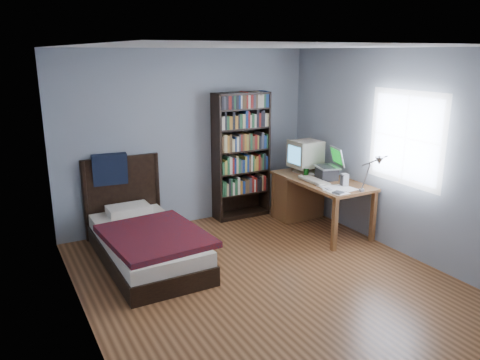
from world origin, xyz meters
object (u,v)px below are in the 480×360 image
(laptop, at_px, (328,171))
(speaker, at_px, (344,180))
(desk, at_px, (303,193))
(desk_lamp, at_px, (377,164))
(crt_monitor, at_px, (305,154))
(keyboard, at_px, (314,180))
(bed, at_px, (144,239))
(soda_can, at_px, (306,173))
(bookshelf, at_px, (241,156))

(laptop, relative_size, speaker, 2.64)
(desk, relative_size, laptop, 3.46)
(desk_lamp, bearing_deg, crt_monitor, 87.79)
(keyboard, distance_m, speaker, 0.43)
(crt_monitor, xyz_separation_m, bed, (-2.54, -0.24, -0.74))
(soda_can, bearing_deg, speaker, -75.01)
(desk, height_order, speaker, speaker)
(speaker, bearing_deg, desk, 101.90)
(laptop, xyz_separation_m, bookshelf, (-0.81, 1.03, 0.10))
(laptop, xyz_separation_m, bed, (-2.60, 0.23, -0.59))
(laptop, bearing_deg, bed, 174.94)
(desk, height_order, bed, bed)
(keyboard, relative_size, bed, 0.24)
(desk, distance_m, crt_monitor, 0.59)
(keyboard, bearing_deg, speaker, -57.20)
(desk, relative_size, crt_monitor, 3.18)
(desk, height_order, desk_lamp, desk_lamp)
(speaker, height_order, bookshelf, bookshelf)
(speaker, bearing_deg, desk_lamp, -88.85)
(crt_monitor, xyz_separation_m, soda_can, (-0.15, -0.24, -0.21))
(bookshelf, distance_m, bed, 2.07)
(soda_can, relative_size, bookshelf, 0.07)
(laptop, distance_m, keyboard, 0.28)
(keyboard, bearing_deg, crt_monitor, 68.88)
(laptop, relative_size, soda_can, 3.45)
(desk_lamp, xyz_separation_m, bookshelf, (-0.70, 2.05, -0.22))
(desk_lamp, height_order, soda_can, desk_lamp)
(laptop, xyz_separation_m, speaker, (-0.03, -0.39, -0.04))
(bed, bearing_deg, desk, 4.69)
(desk_lamp, relative_size, keyboard, 1.10)
(soda_can, xyz_separation_m, bed, (-2.40, -0.00, -0.54))
(desk, bearing_deg, soda_can, -118.46)
(desk, distance_m, laptop, 0.62)
(soda_can, bearing_deg, laptop, -49.22)
(laptop, bearing_deg, bookshelf, 128.24)
(soda_can, bearing_deg, desk, 61.54)
(crt_monitor, distance_m, laptop, 0.49)
(crt_monitor, bearing_deg, desk_lamp, -92.21)
(desk, xyz_separation_m, crt_monitor, (0.03, 0.03, 0.59))
(soda_can, bearing_deg, desk_lamp, -85.93)
(laptop, relative_size, keyboard, 0.88)
(crt_monitor, height_order, soda_can, crt_monitor)
(keyboard, xyz_separation_m, bookshelf, (-0.56, 1.06, 0.20))
(desk, relative_size, bed, 0.73)
(keyboard, distance_m, soda_can, 0.27)
(soda_can, bearing_deg, keyboard, -102.34)
(laptop, bearing_deg, desk_lamp, -96.14)
(crt_monitor, xyz_separation_m, laptop, (0.05, -0.47, -0.15))
(laptop, distance_m, speaker, 0.39)
(laptop, height_order, bed, laptop)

